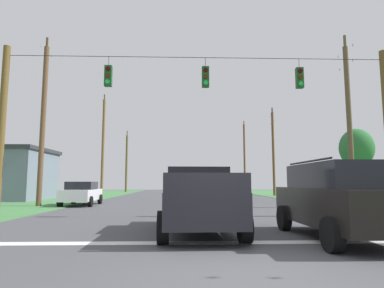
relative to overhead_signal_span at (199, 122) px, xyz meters
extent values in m
plane|color=#47474C|center=(0.20, -8.61, -4.15)|extent=(120.00, 120.00, 0.00)
cube|color=white|center=(0.20, -6.00, -4.15)|extent=(14.71, 0.45, 0.01)
cube|color=white|center=(0.20, 0.00, -4.15)|extent=(2.50, 0.15, 0.01)
cube|color=white|center=(0.20, 6.14, -4.15)|extent=(2.50, 0.15, 0.01)
cube|color=white|center=(0.20, 15.26, -4.15)|extent=(2.50, 0.15, 0.01)
cylinder|color=brown|center=(-8.63, 0.00, -0.38)|extent=(0.30, 0.30, 7.55)
cylinder|color=black|center=(-0.05, 0.00, 2.98)|extent=(17.16, 0.02, 0.02)
cylinder|color=black|center=(-4.08, 0.00, 2.76)|extent=(0.02, 0.02, 0.44)
cube|color=#19471E|center=(-4.08, 0.00, 2.06)|extent=(0.32, 0.24, 0.95)
cylinder|color=#310503|center=(-4.08, -0.14, 2.36)|extent=(0.20, 0.04, 0.20)
cylinder|color=#352203|center=(-4.08, -0.14, 2.06)|extent=(0.20, 0.04, 0.20)
cylinder|color=green|center=(-4.08, -0.14, 1.76)|extent=(0.20, 0.04, 0.20)
cylinder|color=black|center=(0.28, 0.00, 2.76)|extent=(0.02, 0.02, 0.44)
cube|color=#19471E|center=(0.28, 0.00, 2.06)|extent=(0.32, 0.24, 0.95)
cylinder|color=#310503|center=(0.28, -0.14, 2.36)|extent=(0.20, 0.04, 0.20)
cylinder|color=#352203|center=(0.28, -0.14, 2.06)|extent=(0.20, 0.04, 0.20)
cylinder|color=green|center=(0.28, -0.14, 1.76)|extent=(0.20, 0.04, 0.20)
cylinder|color=black|center=(4.59, 0.00, 2.76)|extent=(0.02, 0.02, 0.44)
cube|color=#19471E|center=(4.59, 0.00, 2.06)|extent=(0.32, 0.24, 0.95)
cylinder|color=#310503|center=(4.59, -0.14, 2.36)|extent=(0.20, 0.04, 0.20)
cylinder|color=#352203|center=(4.59, -0.14, 2.06)|extent=(0.20, 0.04, 0.20)
cylinder|color=green|center=(4.59, -0.14, 1.76)|extent=(0.20, 0.04, 0.20)
cube|color=black|center=(-0.27, -4.32, -3.33)|extent=(2.13, 5.45, 0.85)
cube|color=black|center=(-0.28, -3.67, -2.55)|extent=(1.89, 1.94, 0.70)
cube|color=black|center=(-1.17, -5.69, -2.68)|extent=(0.16, 2.38, 0.45)
cube|color=black|center=(0.71, -5.65, -2.68)|extent=(0.16, 2.38, 0.45)
cube|color=black|center=(-0.20, -6.97, -2.68)|extent=(1.96, 0.15, 0.45)
cylinder|color=black|center=(-1.31, -2.51, -3.75)|extent=(0.30, 0.81, 0.80)
cylinder|color=black|center=(0.69, -2.46, -3.75)|extent=(0.30, 0.81, 0.80)
cylinder|color=black|center=(-1.22, -6.18, -3.75)|extent=(0.30, 0.81, 0.80)
cylinder|color=black|center=(0.78, -6.13, -3.75)|extent=(0.30, 0.81, 0.80)
cube|color=black|center=(3.40, -5.62, -3.30)|extent=(1.97, 4.81, 0.95)
cube|color=black|center=(3.41, -5.77, -2.50)|extent=(1.81, 3.21, 0.65)
cylinder|color=black|center=(2.56, -5.77, -2.12)|extent=(0.06, 2.72, 0.05)
cylinder|color=black|center=(4.26, -5.76, -2.12)|extent=(0.06, 2.72, 0.05)
cylinder|color=black|center=(2.42, -3.99, -3.77)|extent=(0.26, 0.76, 0.76)
cylinder|color=black|center=(4.37, -3.98, -3.77)|extent=(0.26, 0.76, 0.76)
cylinder|color=black|center=(2.43, -7.25, -3.77)|extent=(0.26, 0.76, 0.76)
cube|color=silver|center=(-7.27, 7.37, -3.48)|extent=(1.98, 4.37, 0.70)
cube|color=black|center=(-7.27, 7.37, -2.88)|extent=(1.71, 2.17, 0.50)
cylinder|color=black|center=(-8.23, 8.75, -3.83)|extent=(0.25, 0.65, 0.64)
cylinder|color=black|center=(-6.43, 8.82, -3.83)|extent=(0.25, 0.65, 0.64)
cylinder|color=black|center=(-8.11, 5.91, -3.83)|extent=(0.25, 0.65, 0.64)
cylinder|color=black|center=(-6.32, 5.99, -3.83)|extent=(0.25, 0.65, 0.64)
cube|color=maroon|center=(3.09, 15.74, -3.48)|extent=(4.42, 2.11, 0.70)
cube|color=black|center=(3.09, 15.74, -2.88)|extent=(2.21, 1.77, 0.50)
cylinder|color=black|center=(4.44, 16.74, -3.83)|extent=(0.65, 0.27, 0.64)
cylinder|color=black|center=(4.57, 14.94, -3.83)|extent=(0.65, 0.27, 0.64)
cylinder|color=black|center=(1.61, 16.53, -3.83)|extent=(0.65, 0.27, 0.64)
cylinder|color=black|center=(1.74, 14.74, -3.83)|extent=(0.65, 0.27, 0.64)
cube|color=navy|center=(8.95, 8.94, -3.48)|extent=(1.89, 4.34, 0.70)
cube|color=black|center=(8.95, 8.94, -2.88)|extent=(1.66, 2.13, 0.50)
cylinder|color=black|center=(9.88, 7.54, -3.83)|extent=(0.23, 0.64, 0.64)
cylinder|color=black|center=(8.08, 7.51, -3.83)|extent=(0.23, 0.64, 0.64)
cylinder|color=black|center=(9.82, 10.38, -3.83)|extent=(0.23, 0.64, 0.64)
cylinder|color=black|center=(8.02, 10.34, -3.83)|extent=(0.23, 0.64, 0.64)
cylinder|color=brown|center=(9.39, 4.91, 0.79)|extent=(0.30, 0.30, 9.88)
cube|color=brown|center=(9.39, 4.91, 5.33)|extent=(0.12, 0.12, 2.29)
cylinder|color=#B2B7BC|center=(9.39, 5.83, 5.45)|extent=(0.08, 0.08, 0.12)
cylinder|color=#B2B7BC|center=(9.39, 3.99, 5.45)|extent=(0.08, 0.08, 0.12)
cube|color=brown|center=(9.39, 4.91, 4.43)|extent=(0.12, 0.12, 2.02)
cylinder|color=#B2B7BC|center=(9.39, 5.72, 4.55)|extent=(0.08, 0.08, 0.12)
cylinder|color=#B2B7BC|center=(9.39, 4.10, 4.55)|extent=(0.08, 0.08, 0.12)
cylinder|color=brown|center=(9.38, 21.44, 0.49)|extent=(0.27, 0.27, 9.28)
cube|color=brown|center=(9.38, 21.44, 4.73)|extent=(0.12, 0.12, 1.90)
cylinder|color=#B2B7BC|center=(9.38, 22.20, 4.85)|extent=(0.08, 0.08, 0.12)
cylinder|color=#B2B7BC|center=(9.38, 20.68, 4.85)|extent=(0.08, 0.08, 0.12)
cube|color=brown|center=(9.38, 21.44, 3.83)|extent=(0.12, 0.12, 2.03)
cylinder|color=#B2B7BC|center=(9.38, 22.25, 3.95)|extent=(0.08, 0.08, 0.12)
cylinder|color=#B2B7BC|center=(9.38, 20.62, 3.95)|extent=(0.08, 0.08, 0.12)
cylinder|color=brown|center=(9.10, 36.65, 1.17)|extent=(0.29, 0.29, 10.65)
cube|color=brown|center=(9.10, 36.65, 6.09)|extent=(0.12, 0.12, 1.89)
cylinder|color=#B2B7BC|center=(9.10, 37.41, 6.21)|extent=(0.08, 0.08, 0.12)
cylinder|color=#B2B7BC|center=(9.10, 35.90, 6.21)|extent=(0.08, 0.08, 0.12)
cylinder|color=brown|center=(-9.61, 6.44, 0.99)|extent=(0.32, 0.32, 10.29)
cube|color=brown|center=(-9.61, 6.44, 5.73)|extent=(0.12, 0.12, 2.04)
cylinder|color=#B2B7BC|center=(-9.61, 7.26, 5.85)|extent=(0.08, 0.08, 0.12)
cylinder|color=#B2B7BC|center=(-9.61, 5.62, 5.85)|extent=(0.08, 0.08, 0.12)
cylinder|color=brown|center=(-9.14, 20.38, 1.01)|extent=(0.28, 0.28, 10.34)
cube|color=brown|center=(-9.14, 20.38, 5.78)|extent=(0.12, 0.12, 1.94)
cylinder|color=#B2B7BC|center=(-9.14, 21.16, 5.90)|extent=(0.08, 0.08, 0.12)
cylinder|color=#B2B7BC|center=(-9.14, 19.61, 5.90)|extent=(0.08, 0.08, 0.12)
cylinder|color=brown|center=(-9.22, 35.86, 0.16)|extent=(0.33, 0.33, 8.62)
cube|color=brown|center=(-9.22, 35.86, 4.07)|extent=(0.12, 0.12, 2.29)
cylinder|color=#B2B7BC|center=(-9.22, 36.78, 4.19)|extent=(0.08, 0.08, 0.12)
cylinder|color=#B2B7BC|center=(-9.22, 34.94, 4.19)|extent=(0.08, 0.08, 0.12)
cube|color=brown|center=(-9.22, 35.86, 3.17)|extent=(0.12, 0.12, 2.21)
cylinder|color=#B2B7BC|center=(-9.22, 36.74, 3.29)|extent=(0.08, 0.08, 0.12)
cylinder|color=#B2B7BC|center=(-9.22, 34.97, 3.29)|extent=(0.08, 0.08, 0.12)
cylinder|color=brown|center=(13.65, 12.04, -2.45)|extent=(0.35, 0.35, 3.40)
ellipsoid|color=#296731|center=(13.65, 12.04, 0.13)|extent=(2.72, 2.72, 3.21)
camera|label=1|loc=(-0.78, -14.28, -2.66)|focal=30.55mm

